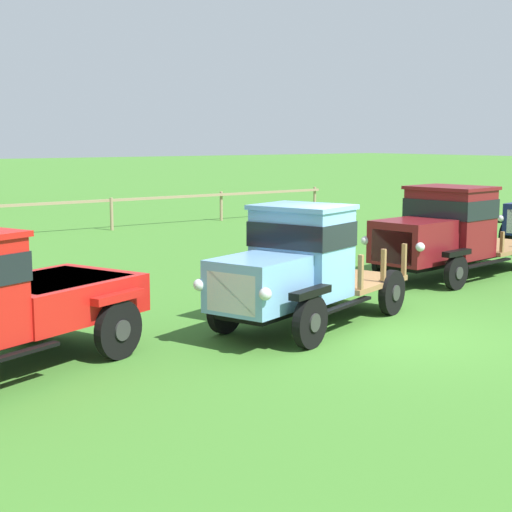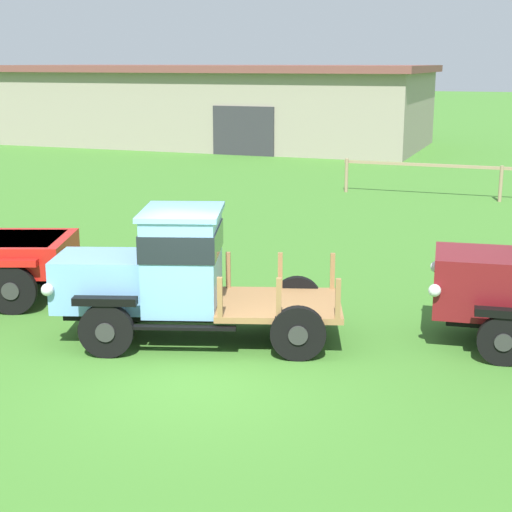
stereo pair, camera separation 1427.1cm
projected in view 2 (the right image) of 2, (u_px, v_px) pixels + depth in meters
The scene contains 3 objects.
ground_plane at pixel (202, 374), 11.59m from camera, with size 240.00×240.00×0.00m, color #3D7528.
farm_shed at pixel (219, 105), 43.86m from camera, with size 23.09×10.51×4.33m.
vintage_truck_midrow_center at pixel (171, 272), 12.78m from camera, with size 4.97×3.01×2.20m.
Camera 2 is at (4.51, -9.88, 4.48)m, focal length 55.00 mm.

